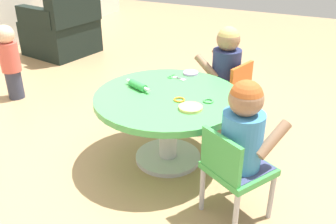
{
  "coord_description": "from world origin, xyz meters",
  "views": [
    {
      "loc": [
        -1.91,
        -0.93,
        1.43
      ],
      "look_at": [
        0.0,
        0.0,
        0.36
      ],
      "focal_mm": 39.72,
      "sensor_mm": 36.0,
      "label": 1
    }
  ],
  "objects_px": {
    "craft_table": "(168,110)",
    "seated_child_right": "(226,61)",
    "rolling_pin": "(138,85)",
    "child_chair_right": "(228,91)",
    "toddler_standing": "(10,60)",
    "seated_child_left": "(244,129)",
    "armchair_dark": "(63,29)",
    "child_chair_left": "(234,170)",
    "craft_scissors": "(175,77)"
  },
  "relations": [
    {
      "from": "seated_child_left",
      "to": "rolling_pin",
      "type": "xyz_separation_m",
      "value": [
        0.32,
        0.78,
        -0.03
      ]
    },
    {
      "from": "craft_table",
      "to": "rolling_pin",
      "type": "relative_size",
      "value": 4.22
    },
    {
      "from": "craft_table",
      "to": "armchair_dark",
      "type": "xyz_separation_m",
      "value": [
        1.53,
        2.15,
        -0.06
      ]
    },
    {
      "from": "seated_child_left",
      "to": "child_chair_right",
      "type": "xyz_separation_m",
      "value": [
        0.93,
        0.35,
        -0.23
      ]
    },
    {
      "from": "craft_table",
      "to": "toddler_standing",
      "type": "bearing_deg",
      "value": 80.12
    },
    {
      "from": "rolling_pin",
      "to": "child_chair_left",
      "type": "bearing_deg",
      "value": -114.65
    },
    {
      "from": "craft_table",
      "to": "seated_child_left",
      "type": "bearing_deg",
      "value": -118.93
    },
    {
      "from": "child_chair_right",
      "to": "craft_scissors",
      "type": "distance_m",
      "value": 0.48
    },
    {
      "from": "armchair_dark",
      "to": "rolling_pin",
      "type": "bearing_deg",
      "value": -128.3
    },
    {
      "from": "craft_table",
      "to": "rolling_pin",
      "type": "height_order",
      "value": "rolling_pin"
    },
    {
      "from": "craft_table",
      "to": "child_chair_left",
      "type": "distance_m",
      "value": 0.65
    },
    {
      "from": "toddler_standing",
      "to": "craft_scissors",
      "type": "xyz_separation_m",
      "value": [
        -0.01,
        -1.61,
        0.12
      ]
    },
    {
      "from": "armchair_dark",
      "to": "seated_child_left",
      "type": "bearing_deg",
      "value": -124.15
    },
    {
      "from": "craft_table",
      "to": "seated_child_right",
      "type": "bearing_deg",
      "value": -15.55
    },
    {
      "from": "toddler_standing",
      "to": "craft_scissors",
      "type": "relative_size",
      "value": 4.79
    },
    {
      "from": "child_chair_right",
      "to": "armchair_dark",
      "type": "bearing_deg",
      "value": 68.8
    },
    {
      "from": "seated_child_right",
      "to": "craft_scissors",
      "type": "relative_size",
      "value": 3.63
    },
    {
      "from": "seated_child_left",
      "to": "craft_scissors",
      "type": "relative_size",
      "value": 3.63
    },
    {
      "from": "child_chair_left",
      "to": "toddler_standing",
      "type": "bearing_deg",
      "value": 74.0
    },
    {
      "from": "craft_table",
      "to": "seated_child_left",
      "type": "relative_size",
      "value": 1.83
    },
    {
      "from": "toddler_standing",
      "to": "craft_scissors",
      "type": "bearing_deg",
      "value": -90.41
    },
    {
      "from": "craft_table",
      "to": "craft_scissors",
      "type": "bearing_deg",
      "value": 16.64
    },
    {
      "from": "child_chair_right",
      "to": "seated_child_right",
      "type": "bearing_deg",
      "value": 73.99
    },
    {
      "from": "child_chair_right",
      "to": "toddler_standing",
      "type": "distance_m",
      "value": 1.93
    },
    {
      "from": "armchair_dark",
      "to": "craft_scissors",
      "type": "xyz_separation_m",
      "value": [
        -1.24,
        -2.06,
        0.17
      ]
    },
    {
      "from": "armchair_dark",
      "to": "toddler_standing",
      "type": "relative_size",
      "value": 1.26
    },
    {
      "from": "child_chair_right",
      "to": "seated_child_right",
      "type": "relative_size",
      "value": 1.05
    },
    {
      "from": "seated_child_right",
      "to": "toddler_standing",
      "type": "distance_m",
      "value": 1.9
    },
    {
      "from": "craft_table",
      "to": "craft_scissors",
      "type": "height_order",
      "value": "craft_scissors"
    },
    {
      "from": "child_chair_right",
      "to": "armchair_dark",
      "type": "distance_m",
      "value": 2.53
    },
    {
      "from": "armchair_dark",
      "to": "child_chair_left",
      "type": "bearing_deg",
      "value": -124.84
    },
    {
      "from": "seated_child_left",
      "to": "craft_scissors",
      "type": "bearing_deg",
      "value": 47.5
    },
    {
      "from": "child_chair_left",
      "to": "child_chair_right",
      "type": "xyz_separation_m",
      "value": [
        0.96,
        0.33,
        0.0
      ]
    },
    {
      "from": "rolling_pin",
      "to": "toddler_standing",
      "type": "bearing_deg",
      "value": 78.8
    },
    {
      "from": "craft_scissors",
      "to": "seated_child_right",
      "type": "bearing_deg",
      "value": -37.24
    },
    {
      "from": "craft_table",
      "to": "child_chair_left",
      "type": "xyz_separation_m",
      "value": [
        -0.35,
        -0.55,
        -0.06
      ]
    },
    {
      "from": "child_chair_left",
      "to": "seated_child_left",
      "type": "distance_m",
      "value": 0.23
    },
    {
      "from": "child_chair_left",
      "to": "toddler_standing",
      "type": "relative_size",
      "value": 0.8
    },
    {
      "from": "seated_child_left",
      "to": "armchair_dark",
      "type": "xyz_separation_m",
      "value": [
        1.84,
        2.71,
        -0.22
      ]
    },
    {
      "from": "rolling_pin",
      "to": "child_chair_right",
      "type": "bearing_deg",
      "value": -35.06
    },
    {
      "from": "craft_table",
      "to": "child_chair_right",
      "type": "height_order",
      "value": "child_chair_right"
    },
    {
      "from": "seated_child_right",
      "to": "rolling_pin",
      "type": "relative_size",
      "value": 2.31
    },
    {
      "from": "seated_child_left",
      "to": "child_chair_right",
      "type": "bearing_deg",
      "value": 20.96
    },
    {
      "from": "child_chair_right",
      "to": "seated_child_left",
      "type": "bearing_deg",
      "value": -159.04
    },
    {
      "from": "armchair_dark",
      "to": "seated_child_right",
      "type": "bearing_deg",
      "value": -111.28
    },
    {
      "from": "child_chair_right",
      "to": "rolling_pin",
      "type": "xyz_separation_m",
      "value": [
        -0.61,
        0.43,
        0.2
      ]
    },
    {
      "from": "seated_child_right",
      "to": "armchair_dark",
      "type": "bearing_deg",
      "value": 68.72
    },
    {
      "from": "seated_child_left",
      "to": "craft_table",
      "type": "bearing_deg",
      "value": 61.07
    },
    {
      "from": "craft_table",
      "to": "rolling_pin",
      "type": "xyz_separation_m",
      "value": [
        0.0,
        0.22,
        0.13
      ]
    },
    {
      "from": "child_chair_right",
      "to": "craft_scissors",
      "type": "relative_size",
      "value": 3.82
    }
  ]
}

